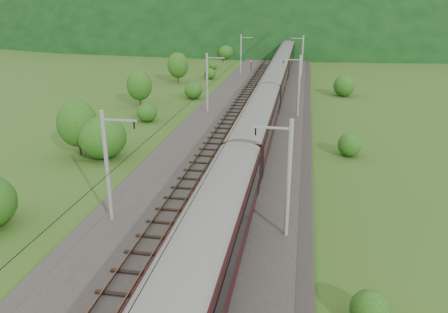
# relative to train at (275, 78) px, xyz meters

# --- Properties ---
(ground) EXTENTS (600.00, 600.00, 0.00)m
(ground) POSITION_rel_train_xyz_m (-2.40, -40.92, -3.75)
(ground) COLOR #345A1C
(ground) RESTS_ON ground
(railbed) EXTENTS (14.00, 220.00, 0.30)m
(railbed) POSITION_rel_train_xyz_m (-2.40, -30.92, -3.60)
(railbed) COLOR #38332D
(railbed) RESTS_ON ground
(track_left) EXTENTS (2.40, 220.00, 0.27)m
(track_left) POSITION_rel_train_xyz_m (-4.80, -30.92, -3.38)
(track_left) COLOR brown
(track_left) RESTS_ON railbed
(track_right) EXTENTS (2.40, 220.00, 0.27)m
(track_right) POSITION_rel_train_xyz_m (-0.00, -30.92, -3.38)
(track_right) COLOR brown
(track_right) RESTS_ON railbed
(catenary_left) EXTENTS (2.54, 192.28, 8.00)m
(catenary_left) POSITION_rel_train_xyz_m (-8.52, -8.92, 0.75)
(catenary_left) COLOR gray
(catenary_left) RESTS_ON railbed
(catenary_right) EXTENTS (2.54, 192.28, 8.00)m
(catenary_right) POSITION_rel_train_xyz_m (3.72, -8.92, 0.75)
(catenary_right) COLOR gray
(catenary_right) RESTS_ON railbed
(overhead_wires) EXTENTS (4.83, 198.00, 0.03)m
(overhead_wires) POSITION_rel_train_xyz_m (-2.40, -30.92, 3.35)
(overhead_wires) COLOR black
(overhead_wires) RESTS_ON ground
(mountain_main) EXTENTS (504.00, 360.00, 244.00)m
(mountain_main) POSITION_rel_train_xyz_m (-2.40, 219.08, -3.75)
(mountain_main) COLOR black
(mountain_main) RESTS_ON ground
(mountain_ridge) EXTENTS (336.00, 280.00, 132.00)m
(mountain_ridge) POSITION_rel_train_xyz_m (-122.40, 259.08, -3.75)
(mountain_ridge) COLOR black
(mountain_ridge) RESTS_ON ground
(train) EXTENTS (3.19, 176.22, 5.56)m
(train) POSITION_rel_train_xyz_m (0.00, 0.00, 0.00)
(train) COLOR black
(train) RESTS_ON ground
(hazard_post_near) EXTENTS (0.15, 0.15, 1.44)m
(hazard_post_near) POSITION_rel_train_xyz_m (-2.47, 24.57, -2.73)
(hazard_post_near) COLOR red
(hazard_post_near) RESTS_ON railbed
(hazard_post_far) EXTENTS (0.18, 0.18, 1.68)m
(hazard_post_far) POSITION_rel_train_xyz_m (-2.03, -8.50, -2.61)
(hazard_post_far) COLOR red
(hazard_post_far) RESTS_ON railbed
(signal) EXTENTS (0.25, 0.25, 2.25)m
(signal) POSITION_rel_train_xyz_m (-7.01, 27.67, -2.13)
(signal) COLOR black
(signal) RESTS_ON railbed
(vegetation_left) EXTENTS (11.24, 142.19, 5.77)m
(vegetation_left) POSITION_rel_train_xyz_m (-16.78, -24.26, -1.43)
(vegetation_left) COLOR #1D4B14
(vegetation_left) RESTS_ON ground
(vegetation_right) EXTENTS (5.38, 90.94, 3.09)m
(vegetation_right) POSITION_rel_train_xyz_m (10.21, -22.53, -2.43)
(vegetation_right) COLOR #1D4B14
(vegetation_right) RESTS_ON ground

